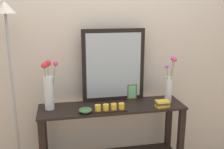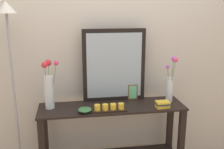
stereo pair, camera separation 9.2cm
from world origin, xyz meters
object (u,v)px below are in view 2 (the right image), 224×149
at_px(book_stack, 162,104).
at_px(picture_frame_small, 133,92).
at_px(tall_vase_left, 49,88).
at_px(candle_tray, 109,108).
at_px(console_table, 112,135).
at_px(floor_lamp, 12,67).
at_px(mirror_leaning, 114,66).
at_px(decorative_bowl, 85,110).
at_px(vase_right, 170,84).

bearing_deg(book_stack, picture_frame_small, 129.28).
xyz_separation_m(tall_vase_left, candle_tray, (0.54, -0.16, -0.17)).
bearing_deg(console_table, tall_vase_left, 175.57).
bearing_deg(candle_tray, tall_vase_left, 163.30).
relative_size(candle_tray, floor_lamp, 0.18).
relative_size(tall_vase_left, floor_lamp, 0.26).
height_order(mirror_leaning, candle_tray, mirror_leaning).
bearing_deg(tall_vase_left, console_table, -4.43).
bearing_deg(tall_vase_left, mirror_leaning, 10.44).
distance_m(tall_vase_left, floor_lamp, 0.38).
height_order(console_table, book_stack, book_stack).
relative_size(tall_vase_left, decorative_bowl, 3.72).
height_order(tall_vase_left, floor_lamp, floor_lamp).
xyz_separation_m(mirror_leaning, floor_lamp, (-0.96, -0.10, 0.04)).
xyz_separation_m(vase_right, picture_frame_small, (-0.35, 0.13, -0.11)).
relative_size(picture_frame_small, decorative_bowl, 1.29).
bearing_deg(book_stack, console_table, 165.29).
height_order(vase_right, picture_frame_small, vase_right).
distance_m(console_table, mirror_leaning, 0.69).
relative_size(decorative_bowl, book_stack, 0.93).
bearing_deg(console_table, floor_lamp, 176.33).
relative_size(decorative_bowl, floor_lamp, 0.07).
height_order(console_table, tall_vase_left, tall_vase_left).
bearing_deg(floor_lamp, decorative_bowl, -15.62).
bearing_deg(candle_tray, console_table, 69.28).
height_order(console_table, candle_tray, candle_tray).
height_order(tall_vase_left, vase_right, vase_right).
height_order(tall_vase_left, candle_tray, tall_vase_left).
relative_size(mirror_leaning, candle_tray, 2.29).
relative_size(mirror_leaning, tall_vase_left, 1.58).
bearing_deg(mirror_leaning, candle_tray, -108.27).
xyz_separation_m(book_stack, floor_lamp, (-1.37, 0.18, 0.37)).
distance_m(decorative_bowl, book_stack, 0.74).
bearing_deg(vase_right, mirror_leaning, 165.36).
relative_size(picture_frame_small, book_stack, 1.20).
distance_m(vase_right, book_stack, 0.24).
xyz_separation_m(console_table, tall_vase_left, (-0.59, 0.05, 0.51)).
bearing_deg(vase_right, console_table, -177.94).
bearing_deg(book_stack, tall_vase_left, 170.95).
xyz_separation_m(mirror_leaning, picture_frame_small, (0.19, -0.01, -0.28)).
bearing_deg(picture_frame_small, mirror_leaning, 177.02).
xyz_separation_m(console_table, picture_frame_small, (0.24, 0.15, 0.38)).
bearing_deg(console_table, decorative_bowl, -156.03).
distance_m(candle_tray, picture_frame_small, 0.40).
distance_m(console_table, candle_tray, 0.36).
bearing_deg(mirror_leaning, picture_frame_small, -2.98).
relative_size(console_table, decorative_bowl, 11.38).
xyz_separation_m(mirror_leaning, decorative_bowl, (-0.32, -0.28, -0.34)).
distance_m(vase_right, candle_tray, 0.67).
height_order(console_table, floor_lamp, floor_lamp).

